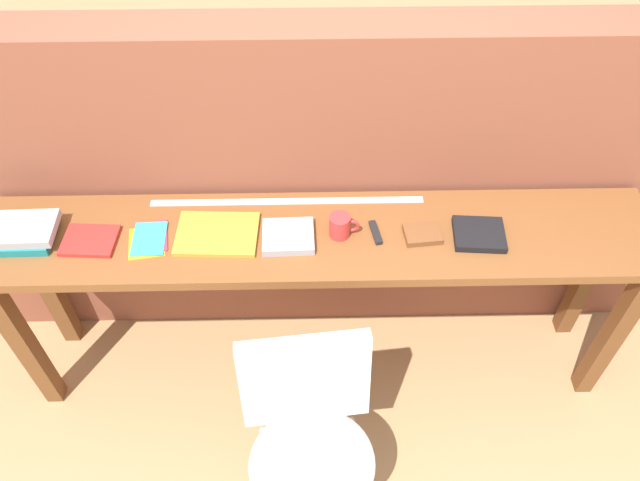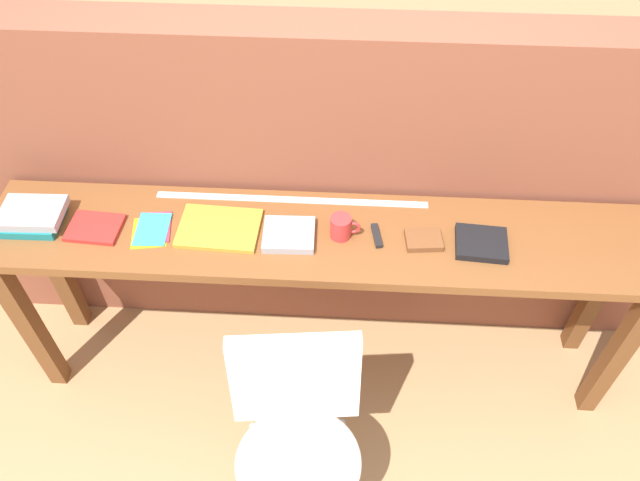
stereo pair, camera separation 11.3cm
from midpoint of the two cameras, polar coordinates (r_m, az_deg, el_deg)
ground_plane at (r=2.85m, az=0.89°, el=-16.00°), size 40.00×40.00×0.00m
brick_wall_back at (r=2.60m, az=1.73°, el=4.39°), size 6.00×0.20×1.53m
sideboard at (r=2.39m, az=1.42°, el=-1.69°), size 2.50×0.44×0.88m
chair_white_moulded at (r=2.24m, az=-0.59°, el=-17.28°), size 0.48×0.50×0.89m
book_stack_leftmost at (r=2.51m, az=-23.76°, el=1.98°), size 0.24×0.18×0.07m
magazine_cycling at (r=2.42m, az=-18.64°, el=1.09°), size 0.20×0.16×0.02m
pamphlet_pile_colourful at (r=2.36m, az=-13.74°, el=0.93°), size 0.16×0.19×0.01m
book_open_centre at (r=2.31m, az=-7.83°, el=1.09°), size 0.30×0.22×0.02m
book_grey_hardcover at (r=2.26m, az=-1.43°, el=0.49°), size 0.19×0.17×0.03m
mug at (r=2.25m, az=3.42°, el=1.20°), size 0.11×0.08×0.09m
multitool_folded at (r=2.28m, az=6.61°, el=0.40°), size 0.04×0.11×0.02m
leather_journal_brown at (r=2.29m, az=10.86°, el=0.02°), size 0.14×0.11×0.02m
book_repair_rightmost at (r=2.32m, az=15.90°, el=-0.29°), size 0.19×0.17×0.03m
ruler_metal_back_edge at (r=2.40m, az=-1.27°, el=3.71°), size 1.05×0.03×0.00m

